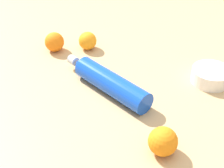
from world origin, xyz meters
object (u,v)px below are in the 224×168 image
at_px(orange_1, 54,42).
at_px(water_bottle, 107,81).
at_px(orange_0, 88,41).
at_px(orange_2, 163,141).
at_px(ceramic_bowl, 211,76).

bearing_deg(orange_1, water_bottle, 49.97).
height_order(orange_0, orange_2, orange_2).
bearing_deg(orange_1, orange_2, 44.94).
bearing_deg(orange_0, orange_1, -72.59).
bearing_deg(orange_2, orange_0, -146.14).
distance_m(orange_0, ceramic_bowl, 0.43).
relative_size(water_bottle, orange_1, 4.33).
relative_size(orange_1, ceramic_bowl, 0.57).
relative_size(water_bottle, orange_2, 4.12).
xyz_separation_m(orange_1, ceramic_bowl, (0.09, 0.52, -0.01)).
height_order(water_bottle, orange_1, orange_1).
bearing_deg(orange_2, water_bottle, -140.39).
relative_size(orange_1, orange_2, 0.95).
xyz_separation_m(orange_0, ceramic_bowl, (0.12, 0.41, -0.01)).
xyz_separation_m(orange_0, orange_2, (0.44, 0.29, 0.00)).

